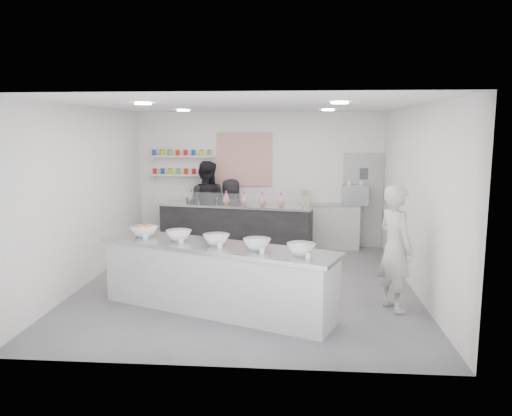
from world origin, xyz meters
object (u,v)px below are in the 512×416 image
(prep_counter, at_px, (217,278))
(espresso_ledge, at_px, (329,226))
(staff_right, at_px, (231,214))
(back_bar, at_px, (235,228))
(woman_prep, at_px, (395,248))
(staff_left, at_px, (206,205))
(espresso_machine, at_px, (355,195))

(prep_counter, distance_m, espresso_ledge, 4.45)
(staff_right, bearing_deg, back_bar, 131.14)
(woman_prep, bearing_deg, staff_right, 14.32)
(staff_left, bearing_deg, espresso_ledge, -170.84)
(prep_counter, height_order, staff_right, staff_right)
(espresso_ledge, relative_size, espresso_machine, 2.45)
(back_bar, xyz_separation_m, espresso_machine, (2.58, 0.49, 0.68))
(espresso_machine, relative_size, staff_right, 0.35)
(espresso_ledge, bearing_deg, staff_left, -174.95)
(espresso_ledge, bearing_deg, woman_prep, -79.56)
(staff_right, bearing_deg, prep_counter, 110.49)
(espresso_ledge, bearing_deg, back_bar, -166.45)
(staff_left, bearing_deg, espresso_machine, -171.69)
(back_bar, bearing_deg, espresso_ledge, 24.02)
(woman_prep, bearing_deg, prep_counter, 71.19)
(prep_counter, height_order, back_bar, back_bar)
(prep_counter, bearing_deg, back_bar, 114.48)
(woman_prep, bearing_deg, staff_left, 19.47)
(espresso_ledge, distance_m, espresso_machine, 0.89)
(staff_left, relative_size, staff_right, 1.24)
(prep_counter, relative_size, staff_right, 2.30)
(back_bar, height_order, espresso_machine, espresso_machine)
(prep_counter, distance_m, espresso_machine, 4.76)
(prep_counter, xyz_separation_m, staff_right, (-0.28, 3.81, 0.29))
(espresso_machine, xyz_separation_m, woman_prep, (0.15, -3.78, -0.28))
(espresso_ledge, distance_m, staff_left, 2.75)
(espresso_machine, distance_m, woman_prep, 3.80)
(back_bar, relative_size, staff_right, 2.12)
(prep_counter, xyz_separation_m, staff_left, (-0.83, 3.79, 0.48))
(prep_counter, xyz_separation_m, back_bar, (-0.16, 3.54, 0.02))
(prep_counter, relative_size, espresso_ledge, 2.69)
(prep_counter, bearing_deg, espresso_ledge, 87.04)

